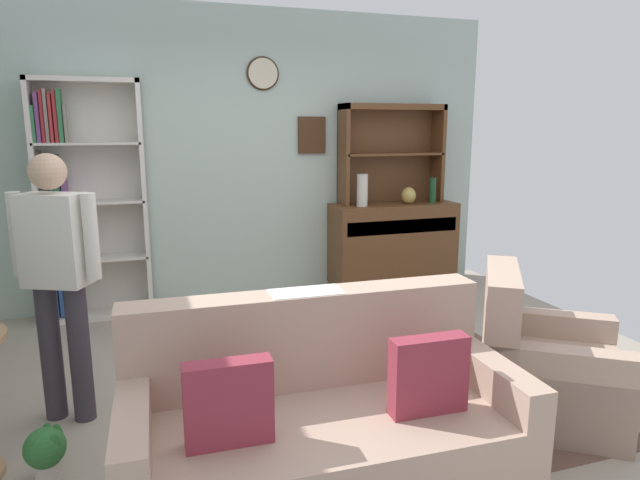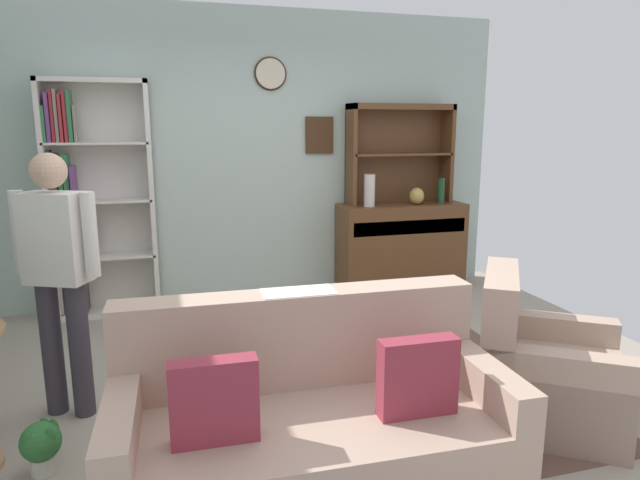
% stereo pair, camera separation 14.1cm
% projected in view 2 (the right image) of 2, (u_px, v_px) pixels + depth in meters
% --- Properties ---
extents(ground_plane, '(5.40, 4.60, 0.02)m').
position_uv_depth(ground_plane, '(314.00, 387.00, 3.69)').
color(ground_plane, '#9E9384').
extents(wall_back, '(5.00, 0.09, 2.80)m').
position_uv_depth(wall_back, '(256.00, 157.00, 5.41)').
color(wall_back, '#ADC1B7').
rests_on(wall_back, ground_plane).
extents(area_rug, '(2.73, 1.94, 0.01)m').
position_uv_depth(area_rug, '(357.00, 402.00, 3.46)').
color(area_rug, brown).
rests_on(area_rug, ground_plane).
extents(bookshelf, '(0.90, 0.30, 2.10)m').
position_uv_depth(bookshelf, '(92.00, 203.00, 4.90)').
color(bookshelf, silver).
rests_on(bookshelf, ground_plane).
extents(sideboard, '(1.30, 0.45, 0.92)m').
position_uv_depth(sideboard, '(401.00, 243.00, 5.73)').
color(sideboard, brown).
rests_on(sideboard, ground_plane).
extents(sideboard_hutch, '(1.10, 0.26, 1.00)m').
position_uv_depth(sideboard_hutch, '(399.00, 140.00, 5.62)').
color(sideboard_hutch, brown).
rests_on(sideboard_hutch, sideboard).
extents(vase_tall, '(0.11, 0.11, 0.32)m').
position_uv_depth(vase_tall, '(369.00, 190.00, 5.43)').
color(vase_tall, beige).
rests_on(vase_tall, sideboard).
extents(vase_round, '(0.15, 0.15, 0.17)m').
position_uv_depth(vase_round, '(417.00, 196.00, 5.60)').
color(vase_round, tan).
rests_on(vase_round, sideboard).
extents(bottle_wine, '(0.07, 0.07, 0.26)m').
position_uv_depth(bottle_wine, '(441.00, 191.00, 5.64)').
color(bottle_wine, '#194223').
rests_on(bottle_wine, sideboard).
extents(couch_floral, '(1.82, 0.90, 0.90)m').
position_uv_depth(couch_floral, '(311.00, 428.00, 2.59)').
color(couch_floral, tan).
rests_on(couch_floral, ground_plane).
extents(armchair_floral, '(1.07, 1.06, 0.88)m').
position_uv_depth(armchair_floral, '(541.00, 373.00, 3.21)').
color(armchair_floral, tan).
rests_on(armchair_floral, ground_plane).
extents(potted_plant_small, '(0.20, 0.20, 0.27)m').
position_uv_depth(potted_plant_small, '(41.00, 444.00, 2.73)').
color(potted_plant_small, beige).
rests_on(potted_plant_small, ground_plane).
extents(person_reading, '(0.50, 0.33, 1.56)m').
position_uv_depth(person_reading, '(58.00, 267.00, 3.16)').
color(person_reading, '#38333D').
rests_on(person_reading, ground_plane).
extents(coffee_table, '(0.80, 0.50, 0.42)m').
position_uv_depth(coffee_table, '(288.00, 353.00, 3.34)').
color(coffee_table, brown).
rests_on(coffee_table, ground_plane).
extents(book_stack, '(0.22, 0.15, 0.08)m').
position_uv_depth(book_stack, '(284.00, 342.00, 3.25)').
color(book_stack, '#337247').
rests_on(book_stack, coffee_table).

